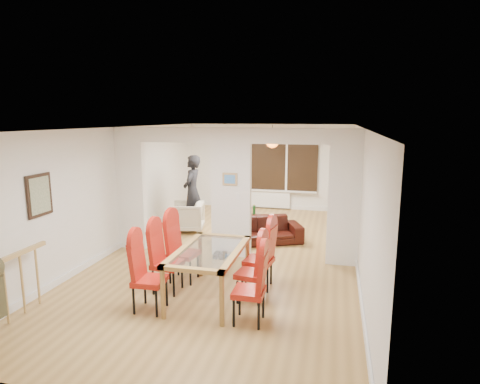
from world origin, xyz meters
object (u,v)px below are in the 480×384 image
at_px(dining_chair_lb, 167,260).
at_px(sofa, 258,230).
at_px(dining_chair_rb, 250,269).
at_px(dining_chair_ra, 249,286).
at_px(coffee_table, 256,220).
at_px(dining_table, 210,273).
at_px(bottle, 254,210).
at_px(bowl, 259,216).
at_px(dining_chair_rc, 259,256).
at_px(dining_chair_lc, 184,249).
at_px(dining_chair_la, 150,275).
at_px(television, 333,217).
at_px(armchair, 187,217).
at_px(person, 192,191).

xyz_separation_m(dining_chair_lb, sofa, (0.93, 2.89, -0.25)).
bearing_deg(dining_chair_rb, dining_chair_lb, -171.93).
bearing_deg(dining_chair_ra, coffee_table, 99.62).
bearing_deg(dining_table, dining_chair_lb, 174.92).
relative_size(bottle, bowl, 1.34).
height_order(dining_chair_ra, dining_chair_rc, dining_chair_rc).
bearing_deg(dining_chair_rc, dining_chair_lc, -170.95).
bearing_deg(dining_table, dining_chair_rb, 5.28).
bearing_deg(bowl, dining_chair_rb, -80.81).
height_order(dining_chair_lb, dining_chair_lc, dining_chair_lc).
height_order(dining_chair_la, bottle, dining_chair_la).
height_order(dining_chair_ra, dining_chair_rb, dining_chair_ra).
distance_m(dining_chair_lc, dining_chair_ra, 1.82).
xyz_separation_m(dining_chair_lc, dining_chair_rc, (1.32, 0.01, -0.01)).
xyz_separation_m(dining_chair_ra, dining_chair_rc, (-0.09, 1.17, 0.02)).
xyz_separation_m(dining_chair_la, sofa, (0.92, 3.56, -0.26)).
relative_size(dining_chair_rc, bowl, 5.04).
distance_m(dining_table, dining_chair_lc, 0.86).
bearing_deg(dining_chair_rb, television, 84.12).
relative_size(dining_chair_la, armchair, 1.37).
distance_m(dining_chair_lb, television, 5.36).
bearing_deg(sofa, person, 130.06).
distance_m(dining_chair_rb, bowl, 4.41).
bearing_deg(bottle, dining_chair_lb, -96.89).
xyz_separation_m(dining_chair_ra, bowl, (-0.83, 5.02, -0.27)).
distance_m(sofa, television, 2.43).
xyz_separation_m(dining_table, dining_chair_lb, (-0.74, 0.07, 0.14)).
height_order(sofa, television, sofa).
height_order(sofa, person, person).
distance_m(dining_chair_rc, television, 4.37).
distance_m(television, coffee_table, 2.00).
distance_m(dining_chair_lc, bottle, 3.96).
xyz_separation_m(dining_chair_rb, person, (-2.34, 3.84, 0.42)).
bearing_deg(dining_chair_lb, dining_table, -1.22).
height_order(dining_chair_rc, television, dining_chair_rc).
bearing_deg(bowl, coffee_table, 140.37).
xyz_separation_m(dining_table, bowl, (-0.07, 4.41, -0.14)).
bearing_deg(dining_chair_rb, coffee_table, 108.34).
height_order(sofa, armchair, armchair).
bearing_deg(dining_chair_la, bowl, 79.63).
xyz_separation_m(dining_chair_la, dining_chair_lc, (0.08, 1.15, 0.02)).
relative_size(dining_table, person, 0.91).
bearing_deg(dining_chair_lc, dining_chair_lb, -92.42).
bearing_deg(dining_chair_lc, coffee_table, 91.44).
bearing_deg(dining_table, armchair, 116.04).
relative_size(dining_chair_la, bowl, 4.96).
distance_m(dining_chair_rb, person, 4.52).
distance_m(dining_chair_lb, dining_chair_rb, 1.37).
bearing_deg(dining_chair_rb, dining_chair_ra, -70.98).
bearing_deg(dining_chair_ra, television, 78.33).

